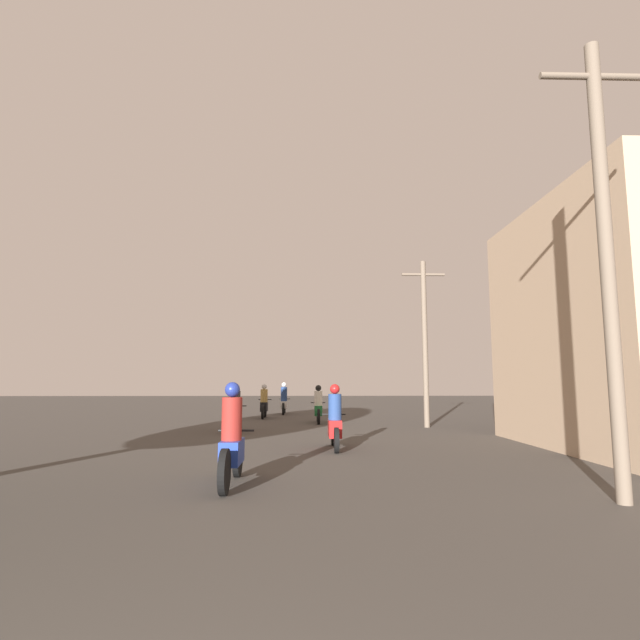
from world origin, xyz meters
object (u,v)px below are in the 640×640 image
Objects in this scene: motorcycle_red at (335,423)px; utility_pole_far at (425,338)px; motorcycle_blue at (232,444)px; motorcycle_black at (264,404)px; motorcycle_orange at (235,413)px; utility_pole_near at (606,250)px; motorcycle_white at (284,401)px; motorcycle_green at (318,408)px.

motorcycle_red is 7.32m from utility_pole_far.
motorcycle_blue is 1.08× the size of motorcycle_black.
motorcycle_orange is 0.30× the size of utility_pole_near.
motorcycle_red reaches higher than motorcycle_orange.
utility_pole_near is at bearing -90.58° from utility_pole_far.
motorcycle_red is 7.19m from utility_pole_near.
utility_pole_far is at bearing 89.42° from utility_pole_near.
motorcycle_white is at bearing 84.23° from motorcycle_orange.
utility_pole_far is (3.87, -2.01, 2.60)m from motorcycle_green.
motorcycle_white reaches higher than motorcycle_red.
motorcycle_green is at bearing 105.65° from utility_pole_near.
utility_pole_far is (3.65, 5.80, 2.58)m from motorcycle_red.
motorcycle_orange is (-3.02, 4.34, -0.00)m from motorcycle_red.
motorcycle_orange reaches higher than motorcycle_black.
motorcycle_red is at bearing -87.87° from motorcycle_white.
motorcycle_orange is 6.20m from motorcycle_black.
motorcycle_orange is at bearing -85.90° from motorcycle_black.
motorcycle_orange is 0.33× the size of utility_pole_far.
motorcycle_red is 13.54m from motorcycle_white.
motorcycle_red is at bearing -68.14° from motorcycle_black.
motorcycle_blue is 1.06× the size of motorcycle_green.
motorcycle_red is 1.00× the size of motorcycle_orange.
motorcycle_green is at bearing 94.84° from motorcycle_red.
utility_pole_near reaches higher than utility_pole_far.
utility_pole_near is (6.56, -9.93, 2.84)m from motorcycle_orange.
motorcycle_blue is at bearing 166.08° from utility_pole_near.
motorcycle_white reaches higher than motorcycle_green.
motorcycle_black is (0.42, 6.18, -0.00)m from motorcycle_orange.
utility_pole_near reaches higher than motorcycle_red.
motorcycle_blue is 17.66m from motorcycle_white.
motorcycle_orange is at bearing 123.43° from utility_pole_near.
utility_pole_near is (5.41, -1.34, 2.81)m from motorcycle_blue.
motorcycle_white is (-1.84, 13.41, 0.02)m from motorcycle_red.
utility_pole_far reaches higher than motorcycle_white.
motorcycle_black is (-0.73, 14.77, -0.02)m from motorcycle_blue.
motorcycle_orange is 9.15m from motorcycle_white.
motorcycle_white is (0.04, 17.66, 0.00)m from motorcycle_blue.
motorcycle_green is at bearing 76.99° from motorcycle_blue.
motorcycle_red is 10.84m from motorcycle_black.
motorcycle_white is 9.73m from utility_pole_far.
motorcycle_red reaches higher than motorcycle_green.
utility_pole_far is (5.52, 10.04, 2.56)m from motorcycle_blue.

